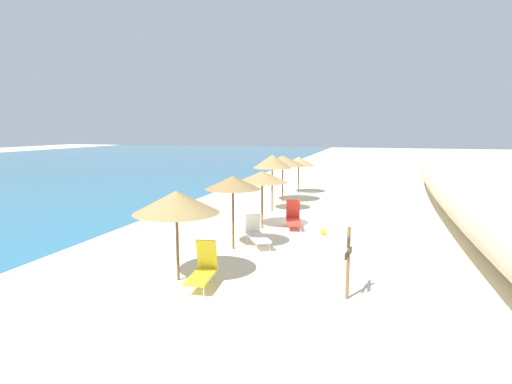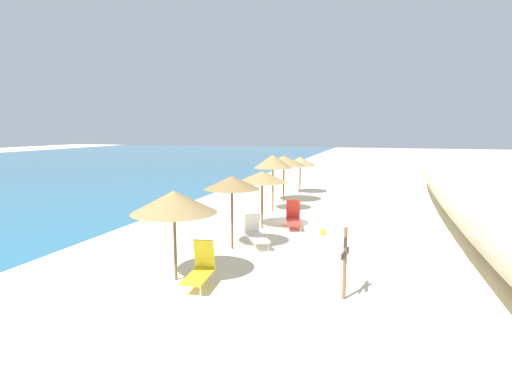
{
  "view_description": "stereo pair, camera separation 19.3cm",
  "coord_description": "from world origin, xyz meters",
  "px_view_note": "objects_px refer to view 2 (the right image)",
  "views": [
    {
      "loc": [
        -19.05,
        -3.15,
        4.32
      ],
      "look_at": [
        -1.38,
        2.04,
        1.55
      ],
      "focal_mm": 29.57,
      "sensor_mm": 36.0,
      "label": 1
    },
    {
      "loc": [
        -18.99,
        -3.34,
        4.32
      ],
      "look_at": [
        -1.38,
        2.04,
        1.55
      ],
      "focal_mm": 29.57,
      "sensor_mm": 36.0,
      "label": 2
    }
  ],
  "objects_px": {
    "beach_umbrella_2": "(262,177)",
    "wooden_signpost": "(345,257)",
    "beach_umbrella_5": "(300,161)",
    "lounge_chair_0": "(256,233)",
    "beach_umbrella_0": "(174,202)",
    "beach_umbrella_1": "(232,183)",
    "lounge_chair_1": "(293,218)",
    "beach_umbrella_4": "(284,161)",
    "lounge_chair_2": "(200,268)",
    "beach_umbrella_3": "(273,161)",
    "beach_ball": "(323,232)"
  },
  "relations": [
    {
      "from": "beach_umbrella_3",
      "to": "lounge_chair_2",
      "type": "distance_m",
      "value": 11.14
    },
    {
      "from": "beach_umbrella_1",
      "to": "beach_umbrella_3",
      "type": "bearing_deg",
      "value": 2.98
    },
    {
      "from": "lounge_chair_2",
      "to": "beach_ball",
      "type": "relative_size",
      "value": 5.24
    },
    {
      "from": "beach_umbrella_2",
      "to": "beach_umbrella_5",
      "type": "height_order",
      "value": "beach_umbrella_2"
    },
    {
      "from": "beach_umbrella_4",
      "to": "wooden_signpost",
      "type": "xyz_separation_m",
      "value": [
        -13.74,
        -4.82,
        -1.33
      ]
    },
    {
      "from": "wooden_signpost",
      "to": "beach_ball",
      "type": "distance_m",
      "value": 6.64
    },
    {
      "from": "beach_umbrella_2",
      "to": "beach_ball",
      "type": "height_order",
      "value": "beach_umbrella_2"
    },
    {
      "from": "beach_umbrella_2",
      "to": "beach_umbrella_4",
      "type": "distance_m",
      "value": 6.89
    },
    {
      "from": "beach_umbrella_2",
      "to": "beach_ball",
      "type": "bearing_deg",
      "value": -100.03
    },
    {
      "from": "beach_umbrella_0",
      "to": "beach_ball",
      "type": "bearing_deg",
      "value": -27.34
    },
    {
      "from": "beach_umbrella_2",
      "to": "lounge_chair_1",
      "type": "bearing_deg",
      "value": -66.94
    },
    {
      "from": "beach_umbrella_0",
      "to": "lounge_chair_2",
      "type": "distance_m",
      "value": 2.0
    },
    {
      "from": "wooden_signpost",
      "to": "beach_umbrella_5",
      "type": "bearing_deg",
      "value": 13.62
    },
    {
      "from": "beach_umbrella_5",
      "to": "lounge_chair_1",
      "type": "bearing_deg",
      "value": -170.52
    },
    {
      "from": "beach_umbrella_1",
      "to": "beach_umbrella_3",
      "type": "relative_size",
      "value": 0.89
    },
    {
      "from": "beach_umbrella_1",
      "to": "beach_umbrella_5",
      "type": "relative_size",
      "value": 1.08
    },
    {
      "from": "beach_umbrella_4",
      "to": "lounge_chair_1",
      "type": "relative_size",
      "value": 1.57
    },
    {
      "from": "beach_umbrella_1",
      "to": "beach_ball",
      "type": "xyz_separation_m",
      "value": [
        2.94,
        -2.86,
        -2.28
      ]
    },
    {
      "from": "beach_umbrella_1",
      "to": "lounge_chair_2",
      "type": "xyz_separation_m",
      "value": [
        -3.72,
        -0.43,
        -1.91
      ]
    },
    {
      "from": "beach_umbrella_2",
      "to": "wooden_signpost",
      "type": "distance_m",
      "value": 8.14
    },
    {
      "from": "wooden_signpost",
      "to": "beach_ball",
      "type": "bearing_deg",
      "value": 11.63
    },
    {
      "from": "beach_umbrella_1",
      "to": "lounge_chair_1",
      "type": "relative_size",
      "value": 1.52
    },
    {
      "from": "beach_umbrella_5",
      "to": "lounge_chair_2",
      "type": "height_order",
      "value": "beach_umbrella_5"
    },
    {
      "from": "lounge_chair_1",
      "to": "lounge_chair_2",
      "type": "xyz_separation_m",
      "value": [
        -7.69,
        0.99,
        0.09
      ]
    },
    {
      "from": "beach_ball",
      "to": "beach_umbrella_3",
      "type": "bearing_deg",
      "value": 37.32
    },
    {
      "from": "beach_umbrella_0",
      "to": "lounge_chair_1",
      "type": "xyz_separation_m",
      "value": [
        7.44,
        -1.87,
        -1.86
      ]
    },
    {
      "from": "beach_umbrella_5",
      "to": "lounge_chair_0",
      "type": "relative_size",
      "value": 1.44
    },
    {
      "from": "beach_umbrella_0",
      "to": "beach_umbrella_5",
      "type": "bearing_deg",
      "value": -0.68
    },
    {
      "from": "beach_umbrella_0",
      "to": "beach_umbrella_2",
      "type": "xyz_separation_m",
      "value": [
        6.9,
        -0.58,
        -0.03
      ]
    },
    {
      "from": "beach_umbrella_2",
      "to": "wooden_signpost",
      "type": "relative_size",
      "value": 1.33
    },
    {
      "from": "beach_umbrella_3",
      "to": "beach_umbrella_1",
      "type": "bearing_deg",
      "value": -177.02
    },
    {
      "from": "beach_umbrella_2",
      "to": "lounge_chair_1",
      "type": "height_order",
      "value": "beach_umbrella_2"
    },
    {
      "from": "beach_umbrella_2",
      "to": "beach_umbrella_3",
      "type": "bearing_deg",
      "value": 7.65
    },
    {
      "from": "beach_umbrella_4",
      "to": "lounge_chair_0",
      "type": "bearing_deg",
      "value": -172.89
    },
    {
      "from": "lounge_chair_1",
      "to": "wooden_signpost",
      "type": "relative_size",
      "value": 0.93
    },
    {
      "from": "beach_umbrella_1",
      "to": "beach_ball",
      "type": "relative_size",
      "value": 9.93
    },
    {
      "from": "beach_umbrella_0",
      "to": "beach_umbrella_2",
      "type": "distance_m",
      "value": 6.92
    },
    {
      "from": "beach_umbrella_0",
      "to": "wooden_signpost",
      "type": "relative_size",
      "value": 1.38
    },
    {
      "from": "lounge_chair_2",
      "to": "lounge_chair_0",
      "type": "bearing_deg",
      "value": -99.6
    },
    {
      "from": "beach_umbrella_4",
      "to": "lounge_chair_2",
      "type": "xyz_separation_m",
      "value": [
        -14.0,
        -0.95,
        -1.94
      ]
    },
    {
      "from": "beach_umbrella_5",
      "to": "lounge_chair_0",
      "type": "xyz_separation_m",
      "value": [
        -13.26,
        -0.93,
        -1.69
      ]
    },
    {
      "from": "beach_umbrella_1",
      "to": "beach_umbrella_2",
      "type": "relative_size",
      "value": 1.06
    },
    {
      "from": "beach_umbrella_1",
      "to": "beach_umbrella_4",
      "type": "relative_size",
      "value": 0.97
    },
    {
      "from": "lounge_chair_2",
      "to": "wooden_signpost",
      "type": "xyz_separation_m",
      "value": [
        0.25,
        -3.88,
        0.61
      ]
    },
    {
      "from": "wooden_signpost",
      "to": "beach_ball",
      "type": "relative_size",
      "value": 7.02
    },
    {
      "from": "beach_umbrella_4",
      "to": "lounge_chair_1",
      "type": "xyz_separation_m",
      "value": [
        -6.3,
        -1.93,
        -2.03
      ]
    },
    {
      "from": "beach_umbrella_0",
      "to": "beach_umbrella_1",
      "type": "xyz_separation_m",
      "value": [
        3.48,
        -0.45,
        0.14
      ]
    },
    {
      "from": "lounge_chair_0",
      "to": "beach_ball",
      "type": "bearing_deg",
      "value": -164.79
    },
    {
      "from": "beach_umbrella_0",
      "to": "lounge_chair_2",
      "type": "xyz_separation_m",
      "value": [
        -0.25,
        -0.88,
        -1.77
      ]
    },
    {
      "from": "beach_umbrella_4",
      "to": "lounge_chair_2",
      "type": "height_order",
      "value": "beach_umbrella_4"
    }
  ]
}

